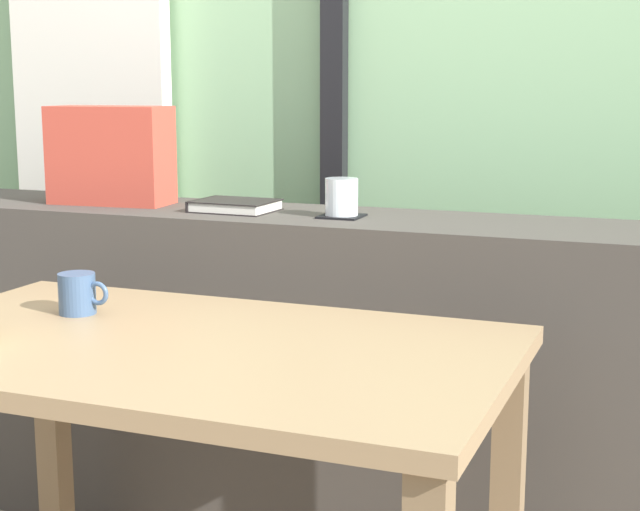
# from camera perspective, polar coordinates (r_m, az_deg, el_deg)

# --- Properties ---
(outdoor_backdrop) EXTENTS (4.80, 0.08, 2.80)m
(outdoor_backdrop) POSITION_cam_1_polar(r_m,az_deg,el_deg) (2.92, 3.79, 14.69)
(outdoor_backdrop) COLOR #8EBC89
(outdoor_backdrop) RESTS_ON ground
(curtain_left_panel) EXTENTS (0.56, 0.06, 2.50)m
(curtain_left_panel) POSITION_cam_1_polar(r_m,az_deg,el_deg) (3.25, -13.42, 11.34)
(curtain_left_panel) COLOR silver
(curtain_left_panel) RESTS_ON ground
(window_divider_post) EXTENTS (0.07, 0.05, 2.60)m
(window_divider_post) POSITION_cam_1_polar(r_m,az_deg,el_deg) (2.89, 0.84, 12.77)
(window_divider_post) COLOR black
(window_divider_post) RESTS_ON ground
(dark_console_ledge) EXTENTS (2.80, 0.38, 0.85)m
(dark_console_ledge) POSITION_cam_1_polar(r_m,az_deg,el_deg) (2.49, -0.45, -7.24)
(dark_console_ledge) COLOR #423D38
(dark_console_ledge) RESTS_ON ground
(breakfast_table) EXTENTS (1.19, 0.72, 0.70)m
(breakfast_table) POSITION_cam_1_polar(r_m,az_deg,el_deg) (1.84, -7.79, -8.13)
(breakfast_table) COLOR #826849
(breakfast_table) RESTS_ON ground
(coaster_square) EXTENTS (0.10, 0.10, 0.00)m
(coaster_square) POSITION_cam_1_polar(r_m,az_deg,el_deg) (2.35, 1.28, 2.33)
(coaster_square) COLOR black
(coaster_square) RESTS_ON dark_console_ledge
(juice_glass) EXTENTS (0.08, 0.08, 0.09)m
(juice_glass) POSITION_cam_1_polar(r_m,az_deg,el_deg) (2.34, 1.28, 3.35)
(juice_glass) COLOR white
(juice_glass) RESTS_ON coaster_square
(closed_book) EXTENTS (0.20, 0.16, 0.03)m
(closed_book) POSITION_cam_1_polar(r_m,az_deg,el_deg) (2.47, -5.05, 2.94)
(closed_book) COLOR black
(closed_book) RESTS_ON dark_console_ledge
(throw_pillow) EXTENTS (0.33, 0.16, 0.26)m
(throw_pillow) POSITION_cam_1_polar(r_m,az_deg,el_deg) (2.66, -12.21, 5.79)
(throw_pillow) COLOR #B74233
(throw_pillow) RESTS_ON dark_console_ledge
(ceramic_mug) EXTENTS (0.11, 0.08, 0.08)m
(ceramic_mug) POSITION_cam_1_polar(r_m,az_deg,el_deg) (2.05, -14.05, -2.18)
(ceramic_mug) COLOR #3D567A
(ceramic_mug) RESTS_ON breakfast_table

